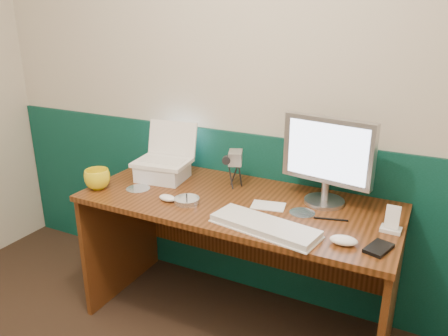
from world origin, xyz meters
The scene contains 19 objects.
back_wall centered at (0.00, 1.75, 1.25)m, with size 3.50×0.04×2.50m, color beige.
wainscot centered at (0.00, 1.74, 0.50)m, with size 3.48×0.02×1.00m, color #073127.
desk centered at (0.15, 1.38, 0.38)m, with size 1.60×0.70×0.75m, color #3A1E0A.
laptop_riser centered at (-0.36, 1.46, 0.79)m, with size 0.26×0.22×0.09m, color white.
laptop centered at (-0.36, 1.46, 0.96)m, with size 0.30×0.23×0.25m, color white, non-canonical shape.
monitor centered at (0.55, 1.54, 0.98)m, with size 0.45×0.13×0.45m, color #A8A8AC, non-canonical shape.
keyboard centered at (0.39, 1.14, 0.76)m, with size 0.48×0.16×0.03m, color white.
mouse_right centered at (0.73, 1.17, 0.77)m, with size 0.11×0.07×0.04m, color white.
mouse_left centered at (-0.16, 1.21, 0.77)m, with size 0.10×0.06×0.03m, color white.
mug centered at (-0.59, 1.18, 0.80)m, with size 0.14×0.14×0.11m, color yellow.
camcorder centered at (0.06, 1.54, 0.85)m, with size 0.09×0.13×0.20m, color #B2B2B7, non-canonical shape.
cd_spindle centered at (-0.06, 1.23, 0.76)m, with size 0.13×0.13×0.03m, color silver.
cd_loose_a centered at (-0.39, 1.27, 0.75)m, with size 0.13×0.13×0.00m, color #B4BCC5.
cd_loose_b centered at (0.49, 1.38, 0.75)m, with size 0.12×0.12×0.00m, color silver.
pen centered at (0.63, 1.37, 0.75)m, with size 0.01×0.01×0.16m, color black.
papers centered at (0.32, 1.38, 0.75)m, with size 0.16×0.11×0.00m, color silver.
dock centered at (0.89, 1.38, 0.76)m, with size 0.09×0.07×0.02m, color silver.
music_player centered at (0.89, 1.38, 0.82)m, with size 0.06×0.01×0.10m, color white.
pda centered at (0.87, 1.19, 0.76)m, with size 0.08×0.13×0.02m, color black.
Camera 1 is at (1.01, -0.47, 1.64)m, focal length 35.00 mm.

